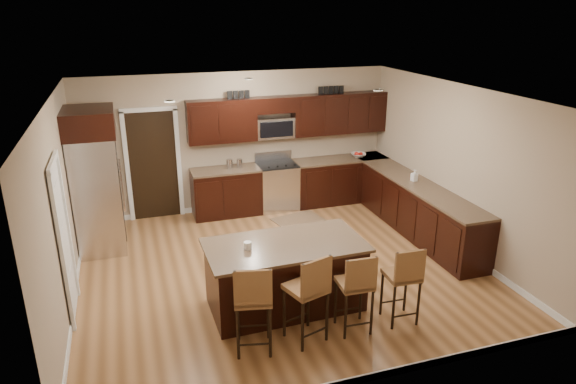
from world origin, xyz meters
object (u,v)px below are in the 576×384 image
object	(u,v)px
stool_mid	(309,289)
refrigerator	(96,180)
stool_left	(253,299)
stool_extra	(404,276)
island	(285,277)
stool_right	(357,284)
range	(277,186)

from	to	relation	value
stool_mid	refrigerator	size ratio (longest dim) A/B	0.49
stool_left	stool_extra	xyz separation A→B (m)	(1.94, 0.00, -0.05)
island	stool_left	world-z (taller)	stool_left
stool_mid	refrigerator	bearing A→B (deg)	106.55
refrigerator	stool_extra	world-z (taller)	refrigerator
stool_left	stool_right	world-z (taller)	stool_left
island	stool_right	distance (m)	1.09
stool_right	stool_extra	bearing A→B (deg)	2.51
range	island	size ratio (longest dim) A/B	0.53
stool_mid	stool_right	world-z (taller)	stool_mid
stool_right	refrigerator	size ratio (longest dim) A/B	0.46
refrigerator	stool_mid	bearing A→B (deg)	-55.69
stool_mid	stool_extra	distance (m)	1.26
stool_left	refrigerator	distance (m)	3.93
island	stool_left	distance (m)	1.11
island	refrigerator	bearing A→B (deg)	130.54
island	stool_mid	bearing A→B (deg)	-89.00
range	stool_right	world-z (taller)	range
stool_left	island	bearing A→B (deg)	64.94
stool_right	refrigerator	bearing A→B (deg)	133.10
stool_right	stool_extra	xyz separation A→B (m)	(0.65, 0.00, 0.00)
range	stool_left	distance (m)	4.60
island	refrigerator	distance (m)	3.64
refrigerator	stool_left	bearing A→B (deg)	-64.00
island	refrigerator	size ratio (longest dim) A/B	0.89
stool_right	island	bearing A→B (deg)	129.72
stool_right	stool_extra	size ratio (longest dim) A/B	1.00
stool_mid	stool_right	distance (m)	0.61
island	stool_extra	bearing A→B (deg)	-34.22
stool_mid	stool_extra	world-z (taller)	stool_mid
refrigerator	range	bearing A→B (deg)	13.71
range	stool_right	size ratio (longest dim) A/B	1.04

